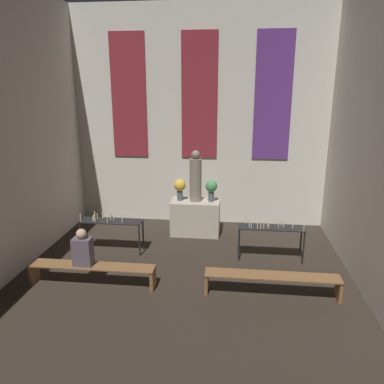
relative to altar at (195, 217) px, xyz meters
name	(u,v)px	position (x,y,z in m)	size (l,w,h in m)	color
wall_back	(200,117)	(0.00, 1.01, 2.50)	(7.08, 0.16, 5.85)	silver
altar	(195,217)	(0.00, 0.00, 0.00)	(1.25, 0.71, 0.90)	#BCB29E
statue	(196,178)	(0.00, 0.00, 1.06)	(0.31, 0.31, 1.32)	gray
flower_vase_left	(180,187)	(-0.41, 0.00, 0.81)	(0.31, 0.31, 0.56)	#4C5666
flower_vase_right	(211,188)	(0.41, 0.00, 0.81)	(0.31, 0.31, 0.56)	#4C5666
candle_rack_left	(111,224)	(-1.84, -1.33, 0.22)	(1.45, 0.42, 0.96)	black
candle_rack_right	(271,231)	(1.82, -1.33, 0.22)	(1.45, 0.42, 0.97)	black
pew_back_left	(92,270)	(-1.72, -2.90, -0.13)	(2.47, 0.36, 0.42)	brown
pew_back_right	(272,280)	(1.72, -2.90, -0.13)	(2.47, 0.36, 0.42)	brown
person_seated	(83,249)	(-1.88, -2.90, 0.29)	(0.36, 0.24, 0.74)	#564C56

